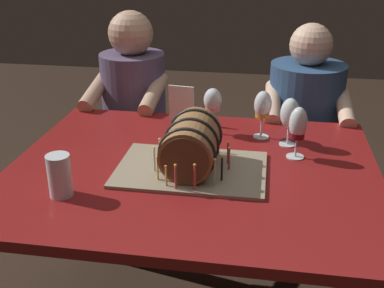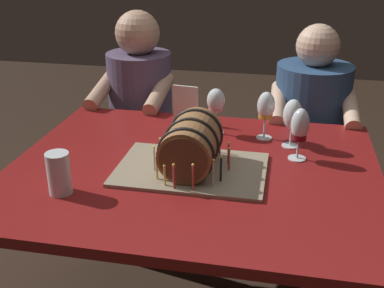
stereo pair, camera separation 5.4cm
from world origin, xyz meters
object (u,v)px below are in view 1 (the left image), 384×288
(wine_glass_empty, at_px, (290,114))
(dining_table, at_px, (193,194))
(wine_glass_amber, at_px, (263,107))
(person_seated_right, at_px, (301,148))
(wine_glass_red, at_px, (298,126))
(beer_pint, at_px, (60,177))
(person_seated_left, at_px, (136,137))
(barrel_cake, at_px, (192,149))
(menu_card, at_px, (181,104))
(wine_glass_rose, at_px, (213,102))

(wine_glass_empty, bearing_deg, dining_table, -142.88)
(wine_glass_amber, bearing_deg, person_seated_right, 65.89)
(wine_glass_red, height_order, beer_pint, wine_glass_red)
(beer_pint, distance_m, person_seated_left, 1.04)
(wine_glass_empty, distance_m, person_seated_right, 0.61)
(barrel_cake, bearing_deg, person_seated_right, 61.66)
(wine_glass_red, relative_size, wine_glass_empty, 1.03)
(wine_glass_red, xyz_separation_m, person_seated_right, (0.07, 0.60, -0.35))
(wine_glass_red, bearing_deg, wine_glass_amber, 127.28)
(barrel_cake, xyz_separation_m, person_seated_right, (0.42, 0.77, -0.31))
(menu_card, distance_m, person_seated_left, 0.53)
(person_seated_left, bearing_deg, wine_glass_amber, -34.09)
(barrel_cake, distance_m, wine_glass_amber, 0.41)
(wine_glass_amber, height_order, person_seated_right, person_seated_right)
(wine_glass_rose, distance_m, person_seated_left, 0.71)
(wine_glass_amber, xyz_separation_m, wine_glass_empty, (0.10, -0.06, -0.00))
(wine_glass_empty, relative_size, beer_pint, 1.38)
(dining_table, xyz_separation_m, beer_pint, (-0.37, -0.26, 0.17))
(beer_pint, bearing_deg, dining_table, 34.97)
(dining_table, bearing_deg, menu_card, 105.44)
(barrel_cake, bearing_deg, wine_glass_rose, 85.90)
(wine_glass_empty, bearing_deg, beer_pint, -144.01)
(menu_card, relative_size, person_seated_right, 0.14)
(dining_table, height_order, person_seated_left, person_seated_left)
(beer_pint, bearing_deg, barrel_cake, 31.46)
(barrel_cake, xyz_separation_m, wine_glass_amber, (0.22, 0.34, 0.04))
(dining_table, relative_size, wine_glass_rose, 6.79)
(dining_table, xyz_separation_m, wine_glass_empty, (0.33, 0.25, 0.23))
(dining_table, relative_size, barrel_cake, 2.53)
(menu_card, bearing_deg, wine_glass_amber, -11.62)
(barrel_cake, distance_m, wine_glass_red, 0.39)
(person_seated_right, bearing_deg, person_seated_left, -179.99)
(wine_glass_rose, relative_size, person_seated_left, 0.16)
(wine_glass_empty, bearing_deg, menu_card, 158.37)
(person_seated_left, bearing_deg, person_seated_right, 0.01)
(dining_table, height_order, wine_glass_rose, wine_glass_rose)
(dining_table, relative_size, wine_glass_red, 6.65)
(wine_glass_amber, relative_size, beer_pint, 1.41)
(beer_pint, distance_m, person_seated_right, 1.30)
(person_seated_left, bearing_deg, wine_glass_empty, -33.57)
(wine_glass_rose, distance_m, wine_glass_empty, 0.31)
(wine_glass_rose, xyz_separation_m, wine_glass_empty, (0.30, -0.07, -0.01))
(barrel_cake, xyz_separation_m, wine_glass_red, (0.35, 0.17, 0.04))
(wine_glass_amber, bearing_deg, wine_glass_rose, 176.03)
(barrel_cake, xyz_separation_m, beer_pint, (-0.37, -0.23, -0.02))
(menu_card, xyz_separation_m, person_seated_left, (-0.30, 0.32, -0.30))
(barrel_cake, relative_size, menu_card, 3.14)
(beer_pint, bearing_deg, wine_glass_rose, 55.58)
(dining_table, bearing_deg, wine_glass_empty, 37.12)
(dining_table, xyz_separation_m, person_seated_right, (0.42, 0.74, -0.12))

